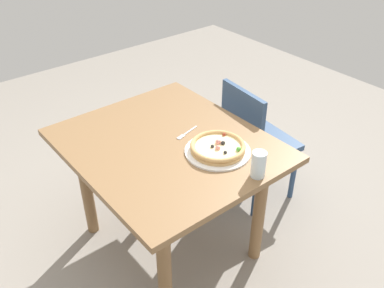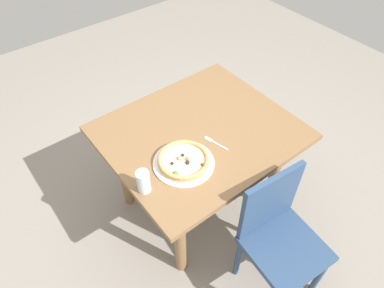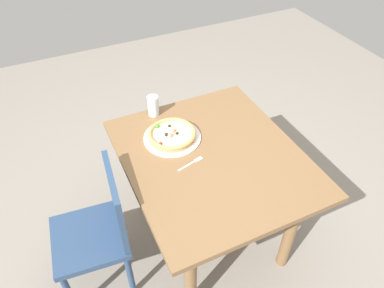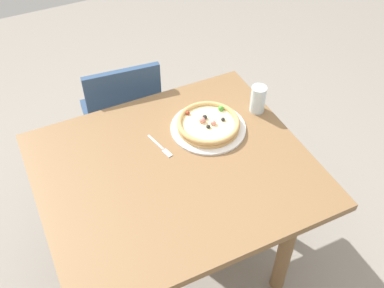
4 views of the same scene
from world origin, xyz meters
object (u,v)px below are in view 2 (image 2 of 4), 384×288
Objects in this scene: pizza at (184,160)px; fork at (214,142)px; chair_near at (279,235)px; drinking_glass at (143,181)px; plate at (184,163)px; dining_table at (199,144)px.

fork is (0.24, 0.02, -0.03)m from pizza.
chair_near is 5.27× the size of fork.
drinking_glass is at bearing 80.49° from fork.
drinking_glass is (-0.26, -0.02, 0.06)m from plate.
chair_near reaches higher than dining_table.
plate is 0.03m from pizza.
pizza is (-0.00, -0.00, 0.03)m from plate.
dining_table is 1.29× the size of chair_near.
fork is at bearing 4.98° from pizza.
drinking_glass is (-0.50, -0.16, 0.19)m from dining_table.
plate is 2.07× the size of fork.
plate is 0.24m from fork.
drinking_glass is at bearing -176.67° from pizza.
dining_table is at bearing 18.36° from drinking_glass.
chair_near is at bearing -89.46° from dining_table.
drinking_glass is at bearing -176.56° from plate.
pizza is at bearing -60.63° from chair_near.
plate is 1.20× the size of pizza.
pizza is 0.27m from drinking_glass.
chair_near is 0.81m from drinking_glass.
chair_near is 0.63m from fork.
drinking_glass is at bearing -40.85° from chair_near.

